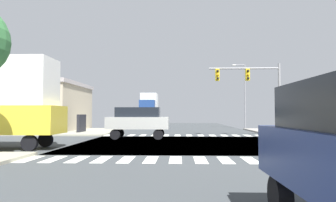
{
  "coord_description": "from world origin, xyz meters",
  "views": [
    {
      "loc": [
        -0.6,
        -20.18,
        1.85
      ],
      "look_at": [
        -1.7,
        10.8,
        3.12
      ],
      "focal_mm": 33.95,
      "sensor_mm": 36.0,
      "label": 1
    }
  ],
  "objects_px": {
    "street_lamp": "(243,90)",
    "bank_building": "(8,107)",
    "traffic_signal_mast": "(251,83)",
    "box_truck_nearside_1": "(149,109)",
    "suv_farside_1": "(138,120)"
  },
  "relations": [
    {
      "from": "street_lamp",
      "to": "bank_building",
      "type": "bearing_deg",
      "value": -164.52
    },
    {
      "from": "traffic_signal_mast",
      "to": "box_truck_nearside_1",
      "type": "distance_m",
      "value": 21.72
    },
    {
      "from": "traffic_signal_mast",
      "to": "suv_farside_1",
      "type": "xyz_separation_m",
      "value": [
        -9.2,
        -3.38,
        -3.12
      ]
    },
    {
      "from": "traffic_signal_mast",
      "to": "box_truck_nearside_1",
      "type": "relative_size",
      "value": 0.85
    },
    {
      "from": "traffic_signal_mast",
      "to": "street_lamp",
      "type": "height_order",
      "value": "street_lamp"
    },
    {
      "from": "suv_farside_1",
      "to": "traffic_signal_mast",
      "type": "bearing_deg",
      "value": 110.15
    },
    {
      "from": "bank_building",
      "to": "box_truck_nearside_1",
      "type": "distance_m",
      "value": 18.63
    },
    {
      "from": "bank_building",
      "to": "box_truck_nearside_1",
      "type": "relative_size",
      "value": 2.46
    },
    {
      "from": "traffic_signal_mast",
      "to": "box_truck_nearside_1",
      "type": "bearing_deg",
      "value": 119.1
    },
    {
      "from": "traffic_signal_mast",
      "to": "bank_building",
      "type": "xyz_separation_m",
      "value": [
        -24.96,
        7.13,
        -1.88
      ]
    },
    {
      "from": "suv_farside_1",
      "to": "street_lamp",
      "type": "bearing_deg",
      "value": 147.62
    },
    {
      "from": "bank_building",
      "to": "suv_farside_1",
      "type": "bearing_deg",
      "value": -33.7
    },
    {
      "from": "bank_building",
      "to": "street_lamp",
      "type": "bearing_deg",
      "value": 15.48
    },
    {
      "from": "bank_building",
      "to": "box_truck_nearside_1",
      "type": "height_order",
      "value": "bank_building"
    },
    {
      "from": "bank_building",
      "to": "suv_farside_1",
      "type": "height_order",
      "value": "bank_building"
    }
  ]
}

